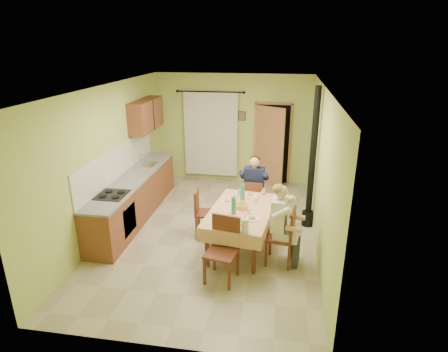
% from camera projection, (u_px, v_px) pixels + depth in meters
% --- Properties ---
extents(floor, '(4.00, 6.00, 0.01)m').
position_uv_depth(floor, '(211.00, 231.00, 7.41)').
color(floor, tan).
rests_on(floor, ground).
extents(room_shell, '(4.04, 6.04, 2.82)m').
position_uv_depth(room_shell, '(210.00, 142.00, 6.78)').
color(room_shell, '#BCD06B').
rests_on(room_shell, ground).
extents(kitchen_run, '(0.64, 3.64, 1.56)m').
position_uv_depth(kitchen_run, '(135.00, 196.00, 7.87)').
color(kitchen_run, brown).
rests_on(kitchen_run, ground).
extents(upper_cabinets, '(0.35, 1.40, 0.70)m').
position_uv_depth(upper_cabinets, '(146.00, 115.00, 8.59)').
color(upper_cabinets, brown).
rests_on(upper_cabinets, room_shell).
extents(curtain, '(1.70, 0.07, 2.22)m').
position_uv_depth(curtain, '(211.00, 134.00, 9.75)').
color(curtain, black).
rests_on(curtain, ground).
extents(doorway, '(0.96, 0.48, 2.15)m').
position_uv_depth(doorway, '(271.00, 145.00, 9.56)').
color(doorway, black).
rests_on(doorway, ground).
extents(dining_table, '(1.26, 1.87, 0.76)m').
position_uv_depth(dining_table, '(241.00, 229.00, 6.72)').
color(dining_table, tan).
rests_on(dining_table, ground).
extents(tableware, '(0.76, 1.65, 0.33)m').
position_uv_depth(tableware, '(241.00, 208.00, 6.47)').
color(tableware, white).
rests_on(tableware, dining_table).
extents(chair_far, '(0.39, 0.39, 0.93)m').
position_uv_depth(chair_far, '(253.00, 209.00, 7.70)').
color(chair_far, '#5C2919').
rests_on(chair_far, ground).
extents(chair_near, '(0.54, 0.54, 1.03)m').
position_uv_depth(chair_near, '(222.00, 263.00, 5.84)').
color(chair_near, '#5C2919').
rests_on(chair_near, ground).
extents(chair_right, '(0.49, 0.49, 1.00)m').
position_uv_depth(chair_right, '(280.00, 247.00, 6.28)').
color(chair_right, '#5C2919').
rests_on(chair_right, ground).
extents(chair_left, '(0.43, 0.43, 0.95)m').
position_uv_depth(chair_left, '(205.00, 222.00, 7.16)').
color(chair_left, '#5C2919').
rests_on(chair_left, ground).
extents(man_far, '(0.59, 0.47, 1.39)m').
position_uv_depth(man_far, '(254.00, 182.00, 7.51)').
color(man_far, '#141938').
rests_on(man_far, chair_far).
extents(man_right, '(0.51, 0.62, 1.39)m').
position_uv_depth(man_right, '(281.00, 216.00, 6.08)').
color(man_right, silver).
rests_on(man_right, chair_right).
extents(stove_flue, '(0.24, 0.24, 2.80)m').
position_uv_depth(stove_flue, '(311.00, 178.00, 7.33)').
color(stove_flue, black).
rests_on(stove_flue, ground).
extents(picture_back, '(0.19, 0.03, 0.23)m').
position_uv_depth(picture_back, '(242.00, 116.00, 9.53)').
color(picture_back, black).
rests_on(picture_back, room_shell).
extents(picture_right, '(0.03, 0.31, 0.21)m').
position_uv_depth(picture_right, '(316.00, 130.00, 7.59)').
color(picture_right, brown).
rests_on(picture_right, room_shell).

